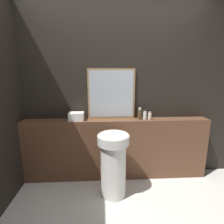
{
  "coord_description": "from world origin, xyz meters",
  "views": [
    {
      "loc": [
        -0.2,
        -1.21,
        1.54
      ],
      "look_at": [
        -0.07,
        1.07,
        1.03
      ],
      "focal_mm": 28.0,
      "sensor_mm": 36.0,
      "label": 1
    }
  ],
  "objects_px": {
    "shampoo_bottle": "(140,114)",
    "lotion_bottle": "(150,116)",
    "conditioner_bottle": "(145,115)",
    "mirror": "(111,94)",
    "pedestal_sink": "(113,163)",
    "towel_stack": "(76,116)"
  },
  "relations": [
    {
      "from": "mirror",
      "to": "shampoo_bottle",
      "type": "bearing_deg",
      "value": -12.19
    },
    {
      "from": "conditioner_bottle",
      "to": "mirror",
      "type": "bearing_deg",
      "value": 169.65
    },
    {
      "from": "pedestal_sink",
      "to": "lotion_bottle",
      "type": "height_order",
      "value": "lotion_bottle"
    },
    {
      "from": "pedestal_sink",
      "to": "shampoo_bottle",
      "type": "relative_size",
      "value": 4.84
    },
    {
      "from": "lotion_bottle",
      "to": "mirror",
      "type": "bearing_deg",
      "value": 171.0
    },
    {
      "from": "towel_stack",
      "to": "lotion_bottle",
      "type": "distance_m",
      "value": 1.04
    },
    {
      "from": "towel_stack",
      "to": "mirror",
      "type": "bearing_deg",
      "value": 9.96
    },
    {
      "from": "mirror",
      "to": "conditioner_bottle",
      "type": "height_order",
      "value": "mirror"
    },
    {
      "from": "shampoo_bottle",
      "to": "conditioner_bottle",
      "type": "xyz_separation_m",
      "value": [
        0.07,
        0.0,
        -0.01
      ]
    },
    {
      "from": "towel_stack",
      "to": "conditioner_bottle",
      "type": "xyz_separation_m",
      "value": [
        0.97,
        0.0,
        0.01
      ]
    },
    {
      "from": "pedestal_sink",
      "to": "shampoo_bottle",
      "type": "distance_m",
      "value": 0.78
    },
    {
      "from": "shampoo_bottle",
      "to": "mirror",
      "type": "bearing_deg",
      "value": 167.81
    },
    {
      "from": "shampoo_bottle",
      "to": "conditioner_bottle",
      "type": "height_order",
      "value": "shampoo_bottle"
    },
    {
      "from": "pedestal_sink",
      "to": "towel_stack",
      "type": "height_order",
      "value": "towel_stack"
    },
    {
      "from": "towel_stack",
      "to": "conditioner_bottle",
      "type": "height_order",
      "value": "conditioner_bottle"
    },
    {
      "from": "pedestal_sink",
      "to": "lotion_bottle",
      "type": "xyz_separation_m",
      "value": [
        0.55,
        0.41,
        0.5
      ]
    },
    {
      "from": "shampoo_bottle",
      "to": "lotion_bottle",
      "type": "bearing_deg",
      "value": 0.0
    },
    {
      "from": "towel_stack",
      "to": "lotion_bottle",
      "type": "relative_size",
      "value": 1.88
    },
    {
      "from": "pedestal_sink",
      "to": "mirror",
      "type": "xyz_separation_m",
      "value": [
        0.0,
        0.49,
        0.81
      ]
    },
    {
      "from": "mirror",
      "to": "lotion_bottle",
      "type": "height_order",
      "value": "mirror"
    },
    {
      "from": "shampoo_bottle",
      "to": "lotion_bottle",
      "type": "xyz_separation_m",
      "value": [
        0.15,
        0.0,
        -0.03
      ]
    },
    {
      "from": "pedestal_sink",
      "to": "shampoo_bottle",
      "type": "bearing_deg",
      "value": 45.36
    }
  ]
}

